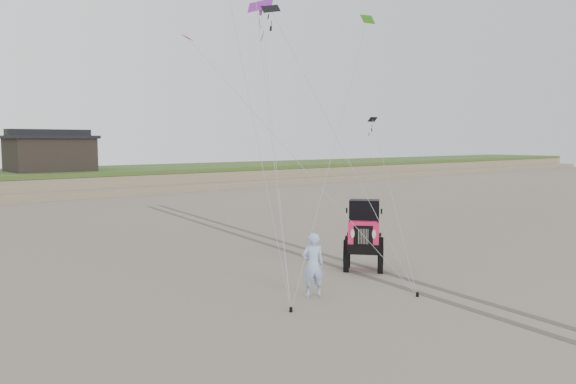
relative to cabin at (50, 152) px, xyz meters
name	(u,v)px	position (x,y,z in m)	size (l,w,h in m)	color
ground	(388,289)	(-2.00, -37.00, -3.24)	(160.00, 160.00, 0.00)	#6B6054
dune_ridge	(23,183)	(-2.00, 0.50, -2.42)	(160.00, 14.25, 1.73)	#7A6B54
cabin	(50,152)	(0.00, 0.00, 0.00)	(6.40, 5.40, 3.35)	black
jeep	(364,243)	(-0.86, -35.01, -2.33)	(2.10, 4.88, 1.82)	#EB1D56
man	(313,265)	(-4.08, -36.16, -2.38)	(0.62, 0.41, 1.71)	#96AEE7
stake_main	(291,310)	(-5.44, -36.88, -3.18)	(0.08, 0.08, 0.12)	black
stake_aux	(417,294)	(-1.97, -38.00, -3.18)	(0.08, 0.08, 0.12)	black
tire_tracks	(270,242)	(0.00, -29.00, -3.23)	(5.22, 29.74, 0.01)	#4C443D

